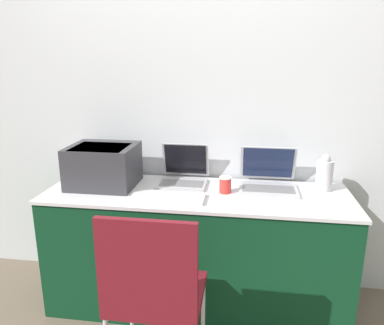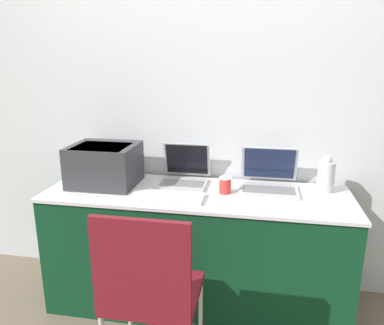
# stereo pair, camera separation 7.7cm
# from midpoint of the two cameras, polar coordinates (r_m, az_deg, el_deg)

# --- Properties ---
(wall_back) EXTENTS (8.00, 0.05, 2.60)m
(wall_back) POSITION_cam_midpoint_polar(r_m,az_deg,el_deg) (2.54, 2.97, 9.26)
(wall_back) COLOR silver
(wall_back) RESTS_ON ground_plane
(table) EXTENTS (1.87, 0.60, 0.78)m
(table) POSITION_cam_midpoint_polar(r_m,az_deg,el_deg) (2.47, 1.57, -13.08)
(table) COLOR #0C381E
(table) RESTS_ON ground_plane
(printer) EXTENTS (0.41, 0.36, 0.26)m
(printer) POSITION_cam_midpoint_polar(r_m,az_deg,el_deg) (2.47, -12.33, -0.12)
(printer) COLOR #333338
(printer) RESTS_ON table
(laptop_left) EXTENTS (0.31, 0.31, 0.25)m
(laptop_left) POSITION_cam_midpoint_polar(r_m,az_deg,el_deg) (2.46, -0.33, -1.88)
(laptop_left) COLOR #B7B7BC
(laptop_left) RESTS_ON table
(laptop_right) EXTENTS (0.36, 0.34, 0.25)m
(laptop_right) POSITION_cam_midpoint_polar(r_m,az_deg,el_deg) (2.41, 12.51, -2.67)
(laptop_right) COLOR #B7B7BC
(laptop_right) RESTS_ON table
(external_keyboard) EXTENTS (0.43, 0.18, 0.02)m
(external_keyboard) POSITION_cam_midpoint_polar(r_m,az_deg,el_deg) (2.21, -2.82, -5.28)
(external_keyboard) COLOR silver
(external_keyboard) RESTS_ON table
(coffee_cup) EXTENTS (0.08, 0.08, 0.10)m
(coffee_cup) POSITION_cam_midpoint_polar(r_m,az_deg,el_deg) (2.29, 6.03, -3.45)
(coffee_cup) COLOR red
(coffee_cup) RESTS_ON table
(metal_pitcher) EXTENTS (0.10, 0.10, 0.23)m
(metal_pitcher) POSITION_cam_midpoint_polar(r_m,az_deg,el_deg) (2.45, 20.60, -1.85)
(metal_pitcher) COLOR silver
(metal_pitcher) RESTS_ON table
(chair) EXTENTS (0.45, 0.41, 0.93)m
(chair) POSITION_cam_midpoint_polar(r_m,az_deg,el_deg) (1.88, -5.35, -18.20)
(chair) COLOR maroon
(chair) RESTS_ON ground_plane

